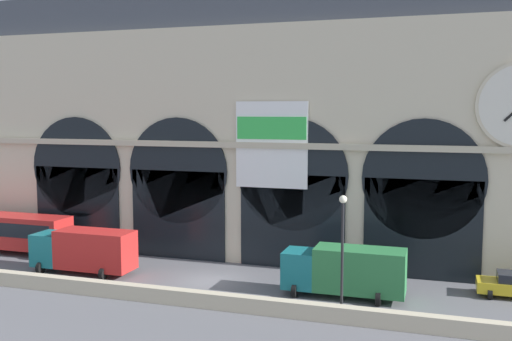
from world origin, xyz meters
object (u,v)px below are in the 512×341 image
Objects in this scene: bus_west at (7,231)px; box_truck_mideast at (345,270)px; box_truck_midwest at (85,250)px; street_lamp_quayside at (342,240)px.

bus_west is 28.23m from box_truck_mideast.
bus_west is at bearing 160.93° from box_truck_midwest.
bus_west is at bearing 174.06° from box_truck_mideast.
box_truck_midwest is 1.09× the size of street_lamp_quayside.
box_truck_mideast is (18.46, 0.40, 0.00)m from box_truck_midwest.
box_truck_midwest is 19.31m from street_lamp_quayside.
box_truck_mideast is at bearing -5.94° from bus_west.
box_truck_midwest is at bearing 170.30° from street_lamp_quayside.
box_truck_mideast is 4.54m from street_lamp_quayside.
bus_west is 10.17m from box_truck_midwest.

